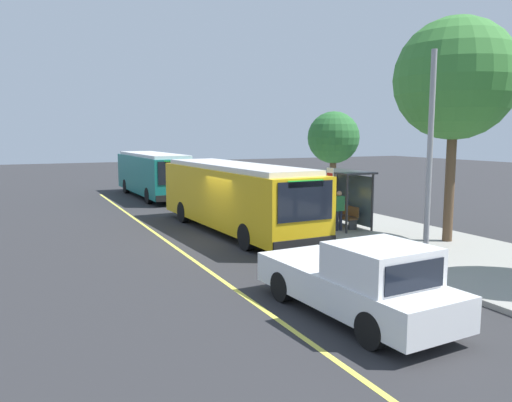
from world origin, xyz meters
name	(u,v)px	position (x,y,z in m)	size (l,w,h in m)	color
ground_plane	(224,239)	(0.00, 0.00, 0.00)	(120.00, 120.00, 0.00)	#2B2B2D
sidewalk_curb	(347,226)	(0.00, 6.00, 0.07)	(44.00, 6.40, 0.15)	gray
lane_stripe_center	(171,244)	(0.00, -2.20, 0.00)	(36.00, 0.14, 0.01)	#E0D64C
transit_bus_main	(235,195)	(-1.24, 1.01, 1.62)	(11.13, 3.09, 2.95)	gold
transit_bus_second	(153,173)	(-14.86, 0.83, 1.61)	(10.35, 2.80, 2.95)	#146B66
pickup_truck	(359,282)	(9.52, -0.47, 0.86)	(5.52, 2.36, 1.85)	white
bus_shelter	(343,186)	(0.21, 5.56, 1.92)	(2.90, 1.60, 2.48)	#333338
waiting_bench	(344,216)	(0.47, 5.52, 0.63)	(1.60, 0.48, 0.95)	brown
route_sign_post	(330,193)	(2.36, 3.47, 1.96)	(0.44, 0.08, 2.80)	#333338
pedestrian_commuter	(339,208)	(1.08, 4.80, 1.12)	(0.24, 0.40, 1.69)	#282D47
street_tree_upstreet	(455,80)	(4.60, 7.36, 6.20)	(4.48, 4.48, 8.31)	brown
street_tree_downstreet	(334,138)	(-4.90, 8.48, 3.99)	(2.86, 2.86, 5.31)	brown
utility_pole	(429,164)	(7.71, 3.27, 3.35)	(0.16, 0.16, 6.40)	gray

